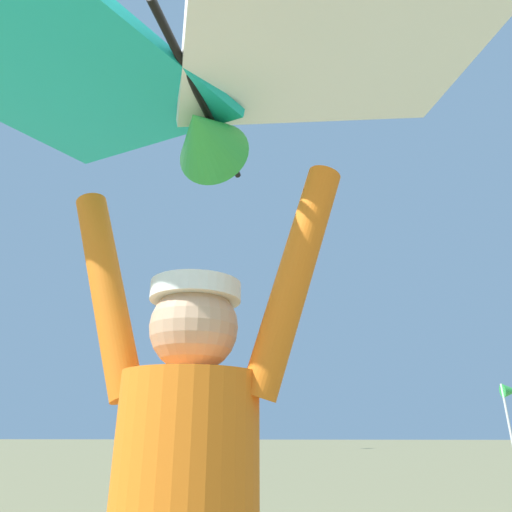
# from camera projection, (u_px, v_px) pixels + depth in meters

# --- Properties ---
(held_stunt_kite) EXTENTS (2.13, 1.27, 0.43)m
(held_stunt_kite) POSITION_uv_depth(u_px,v_px,m) (196.00, 73.00, 1.34)
(held_stunt_kite) COLOR black
(distant_kite_yellow_high_left) EXTENTS (0.60, 0.60, 0.16)m
(distant_kite_yellow_high_left) POSITION_uv_depth(u_px,v_px,m) (302.00, 37.00, 13.32)
(distant_kite_yellow_high_left) COLOR yellow
(distant_kite_blue_low_left) EXTENTS (0.57, 0.65, 0.72)m
(distant_kite_blue_low_left) POSITION_uv_depth(u_px,v_px,m) (116.00, 130.00, 29.34)
(distant_kite_blue_low_left) COLOR blue
(distant_kite_green_overhead_distant) EXTENTS (0.68, 0.71, 0.32)m
(distant_kite_green_overhead_distant) POSITION_uv_depth(u_px,v_px,m) (339.00, 107.00, 22.81)
(distant_kite_green_overhead_distant) COLOR green
(distant_kite_red_far_center) EXTENTS (1.08, 1.04, 0.47)m
(distant_kite_red_far_center) POSITION_uv_depth(u_px,v_px,m) (398.00, 31.00, 16.96)
(distant_kite_red_far_center) COLOR red
(marker_flag) EXTENTS (0.30, 0.24, 2.00)m
(marker_flag) POSITION_uv_depth(u_px,v_px,m) (511.00, 399.00, 7.78)
(marker_flag) COLOR silver
(marker_flag) RESTS_ON ground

